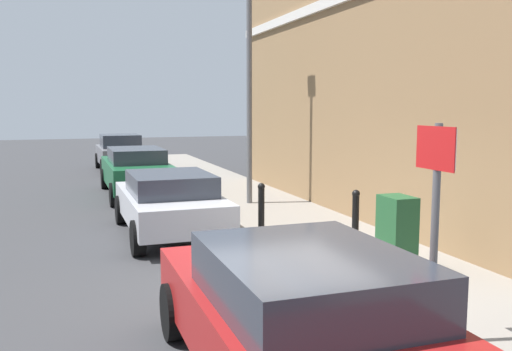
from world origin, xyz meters
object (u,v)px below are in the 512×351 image
car_red (302,319)px  lamppost (249,79)px  car_silver (170,202)px  car_grey (121,152)px  street_sign (435,201)px  car_green (136,170)px  bollard_far_kerb (261,208)px  utility_cabinet (397,237)px  bollard_near_cabinet (355,217)px

car_red → lamppost: lamppost is taller
car_silver → car_grey: (0.17, 11.92, 0.07)m
car_grey → street_sign: size_ratio=1.71×
car_green → car_grey: bearing=-1.7°
car_silver → bollard_far_kerb: 2.03m
car_silver → car_green: 5.33m
car_silver → bollard_far_kerb: (1.49, -1.37, 0.01)m
utility_cabinet → bollard_far_kerb: utility_cabinet is taller
car_green → bollard_far_kerb: (1.50, -6.71, -0.05)m
utility_cabinet → street_sign: size_ratio=0.50×
bollard_far_kerb → street_sign: size_ratio=0.45×
street_sign → lamppost: bearing=83.9°
car_red → bollard_far_kerb: (1.52, 5.28, -0.03)m
street_sign → bollard_far_kerb: bearing=90.8°
car_silver → lamppost: 4.24m
street_sign → lamppost: (0.92, 8.63, 1.64)m
bollard_far_kerb → lamppost: (0.98, 3.62, 2.60)m
utility_cabinet → lamppost: size_ratio=0.20×
car_grey → lamppost: bearing=-167.2°
bollard_near_cabinet → car_red: bearing=-125.2°
car_green → bollard_near_cabinet: 8.50m
car_silver → bollard_near_cabinet: bearing=-134.9°
street_sign → car_red: bearing=-170.2°
car_green → utility_cabinet: (2.66, -9.44, -0.07)m
car_grey → street_sign: 18.37m
car_red → street_sign: 1.86m
car_green → bollard_near_cabinet: (2.76, -8.04, -0.05)m
car_silver → car_green: (-0.02, 5.33, 0.06)m
car_grey → lamppost: (2.30, -9.67, 2.54)m
car_red → car_silver: car_red is taller
car_silver → bollard_near_cabinet: (2.75, -2.71, 0.01)m
car_red → bollard_far_kerb: size_ratio=4.08×
car_silver → car_grey: bearing=-1.1°
lamppost → bollard_near_cabinet: bearing=-86.8°
car_silver → lamppost: bearing=-48.0°
utility_cabinet → car_silver: bearing=122.8°
bollard_near_cabinet → street_sign: street_sign is taller
car_grey → utility_cabinet: size_ratio=3.42×
bollard_far_kerb → car_grey: bearing=95.7°
car_grey → bollard_far_kerb: bearing=-175.0°
lamppost → utility_cabinet: bearing=-88.4°
bollard_far_kerb → street_sign: (0.07, -5.01, 0.96)m
car_green → utility_cabinet: size_ratio=3.91×
utility_cabinet → lamppost: (-0.18, 6.36, 2.62)m
lamppost → car_grey: bearing=103.4°
car_silver → bollard_far_kerb: size_ratio=3.80×
car_green → street_sign: street_sign is taller
car_silver → utility_cabinet: utility_cabinet is taller
car_red → bollard_near_cabinet: bearing=-35.0°
bollard_near_cabinet → bollard_far_kerb: 1.83m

